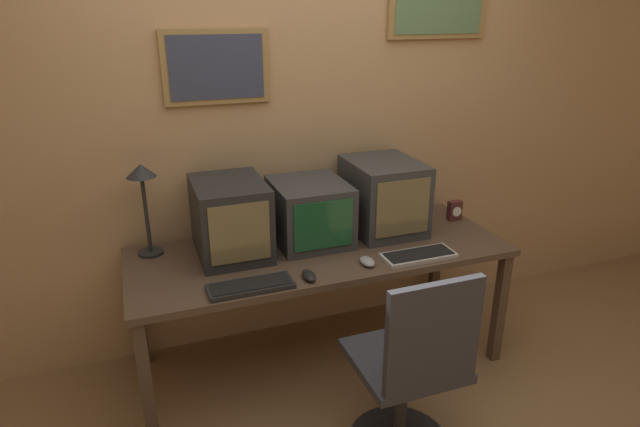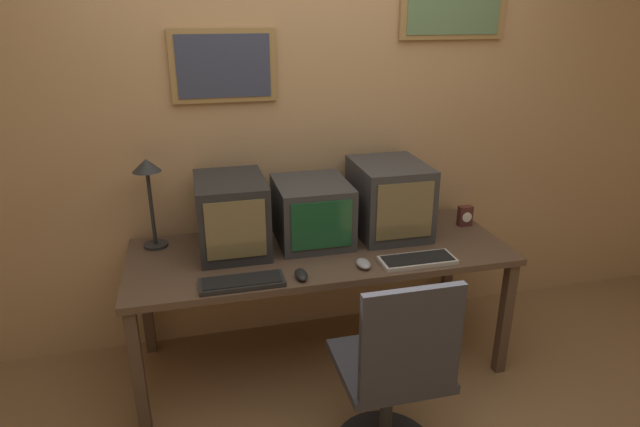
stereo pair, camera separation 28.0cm
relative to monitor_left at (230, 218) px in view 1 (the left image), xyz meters
name	(u,v)px [view 1 (the left image)]	position (x,y,z in m)	size (l,w,h in m)	color
wall_back	(293,124)	(0.45, 0.33, 0.40)	(8.00, 0.08, 2.60)	tan
desk	(320,260)	(0.45, -0.12, -0.26)	(2.02, 0.77, 0.71)	#4C3828
monitor_left	(230,218)	(0.00, 0.00, 0.00)	(0.36, 0.47, 0.39)	black
monitor_center	(310,212)	(0.44, 0.01, -0.03)	(0.39, 0.45, 0.34)	#333333
monitor_right	(383,196)	(0.89, 0.02, 0.01)	(0.38, 0.47, 0.41)	#333333
keyboard_main	(251,286)	(0.00, -0.41, -0.18)	(0.40, 0.15, 0.03)	black
keyboard_side	(418,255)	(0.89, -0.40, -0.18)	(0.39, 0.16, 0.03)	#A8A399
mouse_near_keyboard	(309,275)	(0.28, -0.42, -0.18)	(0.06, 0.12, 0.04)	black
mouse_far_corner	(367,261)	(0.61, -0.38, -0.18)	(0.07, 0.11, 0.04)	gray
desk_clock	(455,210)	(1.37, 0.00, -0.14)	(0.08, 0.05, 0.12)	#4C231E
desk_lamp	(143,186)	(-0.41, 0.13, 0.18)	(0.15, 0.15, 0.49)	black
office_chair	(411,379)	(0.57, -0.92, -0.49)	(0.47, 0.47, 0.97)	black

